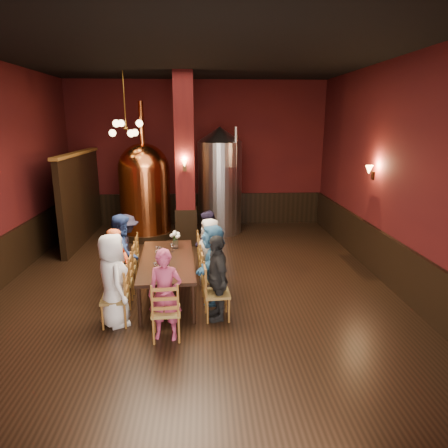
{
  "coord_description": "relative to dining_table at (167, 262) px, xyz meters",
  "views": [
    {
      "loc": [
        0.18,
        -7.76,
        3.3
      ],
      "look_at": [
        0.59,
        0.2,
        1.22
      ],
      "focal_mm": 32.0,
      "sensor_mm": 36.0,
      "label": 1
    }
  ],
  "objects": [
    {
      "name": "person_8",
      "position": [
        0.11,
        -1.55,
        0.03
      ],
      "size": [
        0.56,
        0.41,
        1.44
      ],
      "primitive_type": "imported",
      "rotation": [
        0.0,
        0.0,
        6.16
      ],
      "color": "#9E3457",
      "rests_on": "ground"
    },
    {
      "name": "chair_4",
      "position": [
        0.92,
        -0.94,
        -0.23
      ],
      "size": [
        0.49,
        0.49,
        0.92
      ],
      "primitive_type": null,
      "rotation": [
        0.0,
        0.0,
        1.64
      ],
      "color": "#986526",
      "rests_on": "ground"
    },
    {
      "name": "sconce_column",
      "position": [
        0.23,
        3.08,
        1.51
      ],
      "size": [
        0.2,
        0.2,
        0.36
      ],
      "primitive_type": null,
      "rotation": [
        0.0,
        0.0,
        3.14
      ],
      "color": "black",
      "rests_on": "column"
    },
    {
      "name": "rose_vase",
      "position": [
        0.12,
        0.67,
        0.3
      ],
      "size": [
        0.21,
        0.21,
        0.36
      ],
      "color": "white",
      "rests_on": "dining_table"
    },
    {
      "name": "person_3",
      "position": [
        -0.92,
        0.94,
        0.01
      ],
      "size": [
        0.74,
        1.01,
        1.4
      ],
      "primitive_type": "imported",
      "rotation": [
        0.0,
        0.0,
        1.83
      ],
      "color": "black",
      "rests_on": "ground"
    },
    {
      "name": "wainscot_right",
      "position": [
        4.49,
        0.58,
        -0.19
      ],
      "size": [
        0.08,
        9.9,
        1.0
      ],
      "primitive_type": "cube",
      "color": "black",
      "rests_on": "ground"
    },
    {
      "name": "wine_glass_5",
      "position": [
        -0.14,
        -0.67,
        0.15
      ],
      "size": [
        0.07,
        0.07,
        0.17
      ],
      "primitive_type": null,
      "color": "white",
      "rests_on": "dining_table"
    },
    {
      "name": "pendant_cluster",
      "position": [
        -1.27,
        3.48,
        2.41
      ],
      "size": [
        0.9,
        0.9,
        1.7
      ],
      "primitive_type": null,
      "color": "#A57226",
      "rests_on": "room"
    },
    {
      "name": "wine_glass_2",
      "position": [
        -0.19,
        0.0,
        0.15
      ],
      "size": [
        0.07,
        0.07,
        0.17
      ],
      "primitive_type": null,
      "color": "white",
      "rests_on": "dining_table"
    },
    {
      "name": "wine_glass_7",
      "position": [
        -0.15,
        0.19,
        0.15
      ],
      "size": [
        0.07,
        0.07,
        0.17
      ],
      "primitive_type": null,
      "color": "white",
      "rests_on": "dining_table"
    },
    {
      "name": "copper_kettle",
      "position": [
        -0.97,
        4.19,
        0.7
      ],
      "size": [
        1.66,
        1.66,
        3.8
      ],
      "rotation": [
        0.0,
        0.0,
        0.18
      ],
      "color": "black",
      "rests_on": "ground"
    },
    {
      "name": "chair_2",
      "position": [
        -0.87,
        0.27,
        -0.23
      ],
      "size": [
        0.49,
        0.49,
        0.92
      ],
      "primitive_type": null,
      "rotation": [
        0.0,
        0.0,
        -1.5
      ],
      "color": "#986526",
      "rests_on": "ground"
    },
    {
      "name": "chair_0",
      "position": [
        -0.78,
        -1.06,
        -0.23
      ],
      "size": [
        0.49,
        0.49,
        0.92
      ],
      "primitive_type": null,
      "rotation": [
        0.0,
        0.0,
        -1.5
      ],
      "color": "#986526",
      "rests_on": "ground"
    },
    {
      "name": "chair_7",
      "position": [
        0.78,
        1.06,
        -0.23
      ],
      "size": [
        0.49,
        0.49,
        0.92
      ],
      "primitive_type": null,
      "rotation": [
        0.0,
        0.0,
        1.64
      ],
      "color": "#986526",
      "rests_on": "ground"
    },
    {
      "name": "partition",
      "position": [
        -2.67,
        3.78,
        0.51
      ],
      "size": [
        0.22,
        3.5,
        2.4
      ],
      "primitive_type": "cube",
      "color": "black",
      "rests_on": "ground"
    },
    {
      "name": "person_7",
      "position": [
        0.78,
        1.06,
        0.03
      ],
      "size": [
        0.35,
        0.7,
        1.43
      ],
      "primitive_type": "imported",
      "rotation": [
        0.0,
        0.0,
        4.7
      ],
      "color": "black",
      "rests_on": "ground"
    },
    {
      "name": "person_5",
      "position": [
        0.87,
        -0.27,
        0.06
      ],
      "size": [
        0.65,
        1.43,
        1.49
      ],
      "primitive_type": "imported",
      "rotation": [
        0.0,
        0.0,
        4.56
      ],
      "color": "#2D5D87",
      "rests_on": "ground"
    },
    {
      "name": "wine_glass_6",
      "position": [
        -0.08,
        0.08,
        0.15
      ],
      "size": [
        0.07,
        0.07,
        0.17
      ],
      "primitive_type": null,
      "color": "white",
      "rests_on": "dining_table"
    },
    {
      "name": "sconce_wall",
      "position": [
        4.43,
        1.38,
        1.51
      ],
      "size": [
        0.2,
        0.2,
        0.36
      ],
      "primitive_type": null,
      "rotation": [
        0.0,
        0.0,
        1.57
      ],
      "color": "black",
      "rests_on": "room"
    },
    {
      "name": "person_6",
      "position": [
        0.83,
        0.39,
        0.03
      ],
      "size": [
        0.61,
        0.79,
        1.44
      ],
      "primitive_type": "imported",
      "rotation": [
        0.0,
        0.0,
        4.95
      ],
      "color": "#BCB2A6",
      "rests_on": "ground"
    },
    {
      "name": "person_1",
      "position": [
        -0.83,
        -0.39,
        0.04
      ],
      "size": [
        0.47,
        0.6,
        1.46
      ],
      "primitive_type": "imported",
      "rotation": [
        0.0,
        0.0,
        1.32
      ],
      "color": "#CF5123",
      "rests_on": "ground"
    },
    {
      "name": "chair_8",
      "position": [
        0.11,
        -1.55,
        -0.23
      ],
      "size": [
        0.49,
        0.49,
        0.92
      ],
      "primitive_type": null,
      "rotation": [
        0.0,
        0.0,
        3.21
      ],
      "color": "#986526",
      "rests_on": "ground"
    },
    {
      "name": "room",
      "position": [
        0.53,
        0.58,
        1.56
      ],
      "size": [
        10.0,
        10.02,
        4.5
      ],
      "color": "black",
      "rests_on": "ground"
    },
    {
      "name": "column",
      "position": [
        0.23,
        3.38,
        1.56
      ],
      "size": [
        0.58,
        0.58,
        4.5
      ],
      "primitive_type": "cube",
      "color": "#4C1110",
      "rests_on": "ground"
    },
    {
      "name": "chair_3",
      "position": [
        -0.92,
        0.94,
        -0.23
      ],
      "size": [
        0.49,
        0.49,
        0.92
      ],
      "primitive_type": null,
      "rotation": [
        0.0,
        0.0,
        -1.5
      ],
      "color": "#986526",
      "rests_on": "ground"
    },
    {
      "name": "person_4",
      "position": [
        0.92,
        -0.94,
        0.05
      ],
      "size": [
        0.55,
        0.93,
        1.48
      ],
      "primitive_type": "imported",
      "rotation": [
        0.0,
        0.0,
        4.95
      ],
      "color": "black",
      "rests_on": "ground"
    },
    {
      "name": "chair_1",
      "position": [
        -0.83,
        -0.39,
        -0.23
      ],
      "size": [
        0.49,
        0.49,
        0.92
      ],
      "primitive_type": null,
      "rotation": [
        0.0,
        0.0,
        -1.5
      ],
      "color": "#986526",
      "rests_on": "ground"
    },
    {
      "name": "wainscot_back",
      "position": [
        0.53,
        5.54,
        -0.19
      ],
      "size": [
        7.9,
        0.08,
        1.0
      ],
      "primitive_type": "cube",
      "color": "black",
      "rests_on": "ground"
    },
    {
      "name": "wine_glass_4",
      "position": [
        -0.21,
        0.26,
        0.15
      ],
      "size": [
        0.07,
        0.07,
        0.17
      ],
      "primitive_type": null,
      "color": "white",
      "rests_on": "dining_table"
    },
    {
      "name": "chair_5",
      "position": [
        0.87,
        -0.27,
        -0.23
      ],
      "size": [
        0.49,
        0.49,
        0.92
      ],
      "primitive_type": null,
      "rotation": [
        0.0,
        0.0,
        1.64
      ],
      "color": "#986526",
      "rests_on": "ground"
    },
    {
      "name": "person_0",
      "position": [
        -0.78,
        -1.06,
        0.09
      ],
      "size": [
        0.77,
        0.9,
        1.56
      ],
      "primitive_type": "imported",
      "rotation": [
        0.0,
        0.0,
        2.0
      ],
      "color": "white",
      "rests_on": "ground"
    },
    {
      "name": "dining_table",
      "position": [
        0.0,
        0.0,
        0.0
      ],
      "size": [
        1.16,
        2.46,
        0.75
      ],
      "rotation": [
        0.0,
        0.0,
        0.07
      ],
      "color": "black",
      "rests_on": "ground"
    },
    {
      "name": "chair_6",
      "position": [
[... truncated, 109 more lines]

